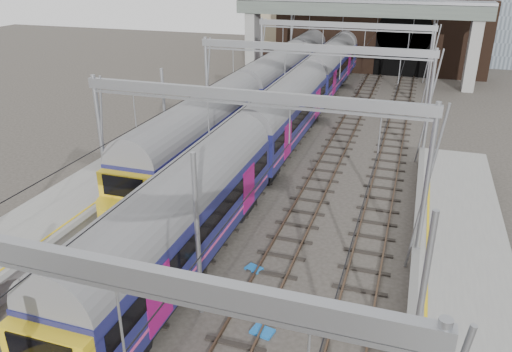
% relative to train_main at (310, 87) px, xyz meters
% --- Properties ---
extents(ground, '(160.00, 160.00, 0.00)m').
position_rel_train_main_xyz_m(ground, '(2.00, -31.11, -2.66)').
color(ground, '#38332D').
rests_on(ground, ground).
extents(platform_left, '(4.32, 55.00, 1.12)m').
position_rel_train_main_xyz_m(platform_left, '(-8.18, -28.61, -2.10)').
color(platform_left, gray).
rests_on(platform_left, ground).
extents(tracks, '(14.40, 80.00, 0.22)m').
position_rel_train_main_xyz_m(tracks, '(2.00, -16.11, -2.64)').
color(tracks, '#4C3828').
rests_on(tracks, ground).
extents(overhead_line, '(16.80, 80.00, 8.00)m').
position_rel_train_main_xyz_m(overhead_line, '(2.00, -9.63, 3.91)').
color(overhead_line, gray).
rests_on(overhead_line, ground).
extents(retaining_wall, '(28.00, 2.75, 9.00)m').
position_rel_train_main_xyz_m(retaining_wall, '(3.40, 20.82, 1.67)').
color(retaining_wall, '#301E15').
rests_on(retaining_wall, ground).
extents(overbridge, '(28.00, 3.00, 9.25)m').
position_rel_train_main_xyz_m(overbridge, '(2.00, 14.89, 4.61)').
color(overbridge, gray).
rests_on(overbridge, ground).
extents(train_main, '(3.08, 71.15, 5.20)m').
position_rel_train_main_xyz_m(train_main, '(0.00, 0.00, 0.00)').
color(train_main, black).
rests_on(train_main, ground).
extents(train_second, '(3.09, 53.53, 5.22)m').
position_rel_train_main_xyz_m(train_second, '(-4.00, 1.93, 0.00)').
color(train_second, black).
rests_on(train_second, ground).
extents(equip_cover_a, '(0.89, 0.75, 0.09)m').
position_rel_train_main_xyz_m(equip_cover_a, '(3.09, -25.56, -2.61)').
color(equip_cover_a, blue).
rests_on(equip_cover_a, ground).
extents(equip_cover_b, '(0.96, 0.76, 0.10)m').
position_rel_train_main_xyz_m(equip_cover_b, '(4.76, -29.53, -2.61)').
color(equip_cover_b, blue).
rests_on(equip_cover_b, ground).
extents(equip_cover_c, '(0.92, 0.77, 0.09)m').
position_rel_train_main_xyz_m(equip_cover_c, '(6.97, -27.21, -2.61)').
color(equip_cover_c, blue).
rests_on(equip_cover_c, ground).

